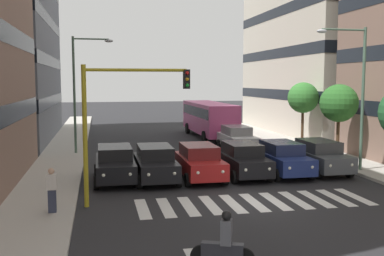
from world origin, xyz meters
TOP-DOWN VIEW (x-y plane):
  - ground_plane at (0.00, 0.00)m, footprint 180.00×180.00m
  - sidewalk_right at (8.41, 0.00)m, footprint 2.82×90.00m
  - building_left_block_0 at (-14.82, -22.26)m, footprint 10.04×18.53m
  - crosswalk_markings at (0.00, 0.00)m, footprint 9.45×2.80m
  - car_0 at (-5.43, -4.99)m, footprint 2.02×4.44m
  - car_1 at (-3.25, -4.82)m, footprint 2.02×4.44m
  - car_2 at (-1.09, -4.83)m, footprint 2.02×4.44m
  - car_3 at (1.21, -4.65)m, footprint 2.02×4.44m
  - car_4 at (3.41, -4.71)m, footprint 2.02×4.44m
  - car_5 at (5.35, -4.97)m, footprint 2.02×4.44m
  - car_row2_0 at (-3.40, -13.16)m, footprint 2.02×4.44m
  - bus_behind_traffic at (-3.25, -20.80)m, footprint 2.78×10.50m
  - motorcycle_with_rider at (2.97, 6.00)m, footprint 1.61×0.74m
  - traffic_light_gantry at (5.42, -0.72)m, footprint 4.18×0.36m
  - street_lamp_left at (-7.17, -4.57)m, footprint 2.82×0.28m
  - street_lamp_right at (7.21, -13.53)m, footprint 2.65×0.28m
  - street_tree_1 at (-8.23, -8.06)m, footprint 2.31×2.31m
  - street_tree_2 at (-8.61, -13.75)m, footprint 2.25×2.25m
  - pedestrian_waiting at (7.78, 0.31)m, footprint 0.36×0.24m

SIDE VIEW (x-z plane):
  - ground_plane at x=0.00m, z-range 0.00..0.00m
  - crosswalk_markings at x=0.00m, z-range 0.00..0.01m
  - sidewalk_right at x=8.41m, z-range 0.00..0.15m
  - motorcycle_with_rider at x=2.97m, z-range -0.14..1.43m
  - car_0 at x=-5.43m, z-range 0.03..1.75m
  - car_1 at x=-3.25m, z-range 0.03..1.75m
  - car_2 at x=-1.09m, z-range 0.03..1.75m
  - car_3 at x=1.21m, z-range 0.03..1.75m
  - car_4 at x=3.41m, z-range 0.03..1.75m
  - car_5 at x=5.35m, z-range 0.03..1.75m
  - car_row2_0 at x=-3.40m, z-range 0.03..1.75m
  - pedestrian_waiting at x=7.78m, z-range 0.18..1.81m
  - bus_behind_traffic at x=-3.25m, z-range 0.36..3.36m
  - street_tree_1 at x=-8.23m, z-range 1.25..5.79m
  - street_tree_2 at x=-8.61m, z-range 1.32..5.96m
  - traffic_light_gantry at x=5.42m, z-range 0.94..6.44m
  - street_lamp_left at x=-7.17m, z-range 0.95..8.45m
  - street_lamp_right at x=7.21m, z-range 0.93..8.53m
  - building_left_block_0 at x=-14.82m, z-range 0.00..18.37m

